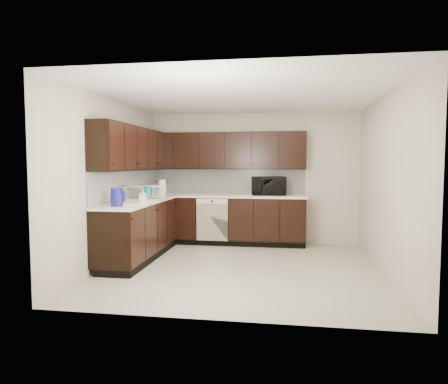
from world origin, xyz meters
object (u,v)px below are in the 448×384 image
object	(u,v)px
blue_pitcher	(117,197)
microwave	(268,186)
sink	(132,206)
storage_bin	(146,192)
toaster_oven	(162,189)

from	to	relation	value
blue_pitcher	microwave	bearing A→B (deg)	53.08
microwave	blue_pitcher	bearing A→B (deg)	-139.41
sink	microwave	world-z (taller)	microwave
microwave	storage_bin	world-z (taller)	microwave
microwave	storage_bin	size ratio (longest dim) A/B	1.17
microwave	blue_pitcher	world-z (taller)	microwave
sink	toaster_oven	world-z (taller)	sink
sink	storage_bin	world-z (taller)	sink
toaster_oven	storage_bin	size ratio (longest dim) A/B	0.60
storage_bin	blue_pitcher	size ratio (longest dim) A/B	2.08
toaster_oven	blue_pitcher	bearing A→B (deg)	-76.63
toaster_oven	storage_bin	bearing A→B (deg)	-75.96
storage_bin	blue_pitcher	world-z (taller)	blue_pitcher
storage_bin	blue_pitcher	distance (m)	1.26
microwave	blue_pitcher	xyz separation A→B (m)	(-1.99, -2.29, -0.04)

